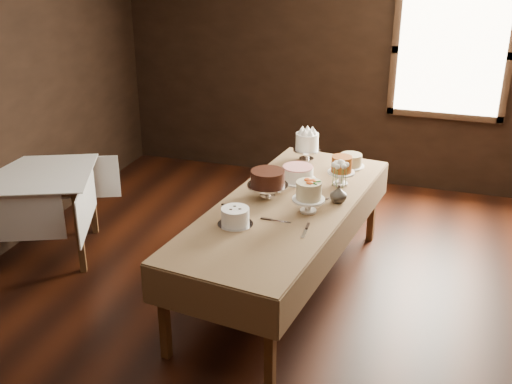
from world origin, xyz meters
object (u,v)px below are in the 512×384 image
at_px(display_table, 285,211).
at_px(cake_speckled, 351,161).
at_px(cake_caramel, 341,172).
at_px(cake_server_a, 281,221).
at_px(cake_lattice, 298,174).
at_px(cake_server_c, 299,191).
at_px(cake_meringue, 307,148).
at_px(flower_vase, 338,194).
at_px(cake_chocolate, 268,185).
at_px(cake_swirl, 235,217).
at_px(cake_server_b, 304,233).
at_px(side_table, 39,183).
at_px(cake_server_e, 238,209).
at_px(cake_server_d, 331,198).
at_px(cake_flowers, 309,198).

height_order(display_table, cake_speckled, cake_speckled).
bearing_deg(cake_caramel, display_table, -122.52).
xyz_separation_m(cake_speckled, cake_server_a, (-0.30, -1.31, -0.05)).
relative_size(cake_lattice, cake_server_c, 1.45).
bearing_deg(display_table, cake_server_a, -80.26).
xyz_separation_m(cake_lattice, cake_caramel, (0.38, 0.03, 0.06)).
height_order(cake_meringue, cake_server_a, cake_meringue).
bearing_deg(cake_server_a, flower_vase, 55.35).
xyz_separation_m(cake_meringue, cake_server_a, (0.13, -1.36, -0.12)).
height_order(display_table, flower_vase, flower_vase).
distance_m(cake_lattice, cake_chocolate, 0.45).
bearing_deg(cake_server_c, cake_server_a, 175.86).
bearing_deg(cake_swirl, flower_vase, 44.72).
relative_size(display_table, cake_meringue, 9.24).
bearing_deg(cake_server_c, display_table, 167.13).
relative_size(cake_lattice, cake_server_b, 1.45).
bearing_deg(side_table, cake_server_c, 8.63).
height_order(cake_chocolate, cake_server_e, cake_chocolate).
distance_m(cake_server_c, cake_server_e, 0.62).
relative_size(cake_meringue, cake_swirl, 1.01).
xyz_separation_m(display_table, cake_server_d, (0.32, 0.23, 0.06)).
distance_m(cake_server_a, flower_vase, 0.60).
xyz_separation_m(display_table, cake_lattice, (-0.03, 0.51, 0.12)).
xyz_separation_m(side_table, cake_lattice, (2.26, 0.58, 0.15)).
relative_size(display_table, cake_server_a, 11.18).
height_order(cake_server_a, cake_server_b, same).
bearing_deg(flower_vase, display_table, -156.57).
relative_size(cake_lattice, cake_caramel, 1.29).
bearing_deg(cake_server_b, display_table, -152.37).
bearing_deg(cake_caramel, cake_server_d, -94.24).
height_order(cake_meringue, cake_speckled, cake_meringue).
height_order(cake_caramel, cake_flowers, cake_caramel).
distance_m(cake_server_a, cake_server_d, 0.61).
bearing_deg(cake_server_d, side_table, 130.88).
distance_m(cake_server_b, flower_vase, 0.64).
bearing_deg(cake_meringue, display_table, -85.63).
bearing_deg(cake_server_d, cake_server_e, 158.96).
bearing_deg(cake_speckled, display_table, -109.50).
height_order(cake_swirl, cake_server_a, cake_swirl).
bearing_deg(flower_vase, cake_swirl, -135.28).
height_order(cake_chocolate, flower_vase, cake_chocolate).
height_order(cake_chocolate, cake_server_d, cake_chocolate).
relative_size(cake_caramel, cake_flowers, 1.02).
relative_size(cake_server_b, cake_server_d, 1.00).
xyz_separation_m(cake_chocolate, cake_server_a, (0.23, -0.41, -0.11)).
xyz_separation_m(cake_meringue, cake_flowers, (0.28, -1.12, -0.01)).
xyz_separation_m(cake_server_c, cake_server_e, (-0.36, -0.51, 0.00)).
bearing_deg(cake_chocolate, cake_meringue, 83.99).
xyz_separation_m(cake_chocolate, cake_flowers, (0.38, -0.17, 0.00)).
relative_size(cake_meringue, flower_vase, 2.02).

